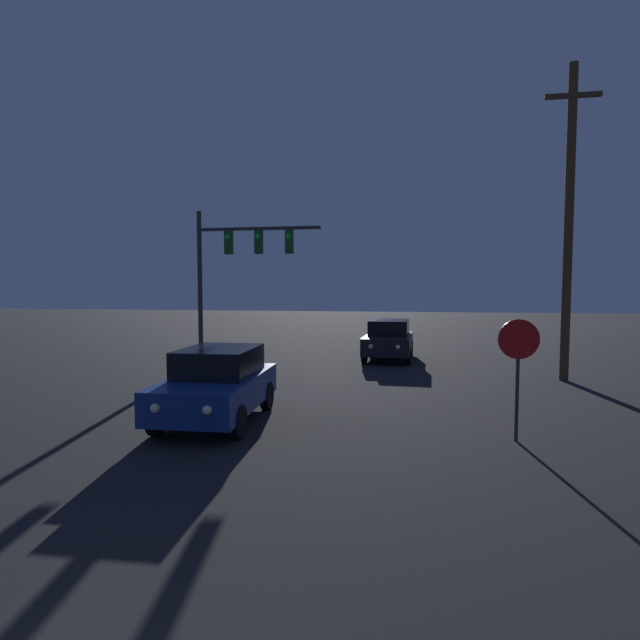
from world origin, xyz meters
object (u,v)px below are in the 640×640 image
at_px(stop_sign, 518,356).
at_px(utility_pole, 569,220).
at_px(car_far, 389,339).
at_px(traffic_signal_mast, 235,259).
at_px(car_near, 217,384).

xyz_separation_m(stop_sign, utility_pole, (2.92, 6.92, 3.45)).
height_order(stop_sign, utility_pole, utility_pole).
xyz_separation_m(car_far, traffic_signal_mast, (-5.87, -2.33, 3.25)).
bearing_deg(car_near, car_far, -110.76).
xyz_separation_m(car_near, car_far, (3.52, 10.30, 0.00)).
distance_m(car_far, stop_sign, 11.17).
relative_size(car_near, car_far, 0.99).
height_order(car_near, traffic_signal_mast, traffic_signal_mast).
height_order(car_far, stop_sign, stop_sign).
distance_m(car_far, utility_pole, 8.13).
xyz_separation_m(car_near, traffic_signal_mast, (-2.34, 7.97, 3.25)).
bearing_deg(car_far, stop_sign, 107.57).
distance_m(traffic_signal_mast, stop_sign, 12.34).
bearing_deg(car_far, traffic_signal_mast, 24.65).
relative_size(stop_sign, utility_pole, 0.24).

